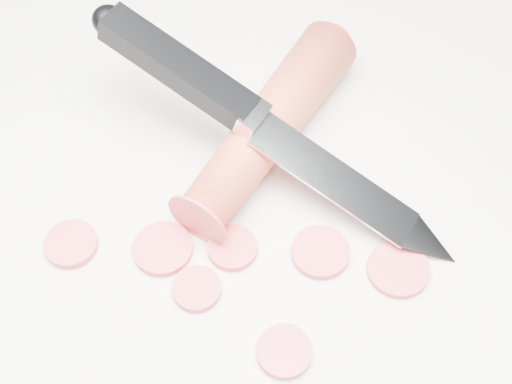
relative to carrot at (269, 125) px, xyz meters
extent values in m
plane|color=silver|center=(-0.04, -0.04, -0.02)|extent=(2.40, 2.40, 0.00)
cylinder|color=red|center=(0.00, 0.00, 0.00)|extent=(0.15, 0.16, 0.04)
cylinder|color=#D64047|center=(-0.14, -0.06, -0.02)|extent=(0.03, 0.03, 0.01)
cylinder|color=#D64047|center=(-0.07, -0.10, -0.02)|extent=(0.03, 0.03, 0.01)
cylinder|color=#D64047|center=(-0.04, -0.08, -0.02)|extent=(0.03, 0.03, 0.01)
cylinder|color=#D64047|center=(-0.02, -0.16, -0.02)|extent=(0.03, 0.03, 0.01)
cylinder|color=#D64047|center=(0.06, -0.12, -0.02)|extent=(0.04, 0.04, 0.01)
cylinder|color=#D64047|center=(-0.09, -0.07, -0.02)|extent=(0.04, 0.04, 0.01)
cylinder|color=#D64047|center=(0.01, -0.09, -0.02)|extent=(0.04, 0.04, 0.01)
camera|label=1|loc=(-0.07, -0.30, 0.39)|focal=50.00mm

